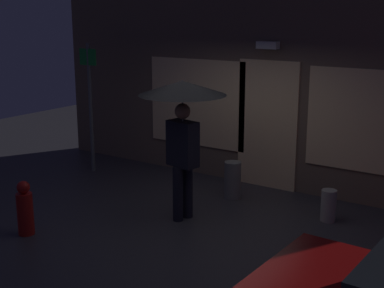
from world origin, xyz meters
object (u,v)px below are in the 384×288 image
object	(u,v)px
person_with_umbrella	(183,107)
sidewalk_bollard	(233,180)
sidewalk_bollard_2	(328,205)
street_sign_post	(90,100)
fire_hydrant	(25,210)

from	to	relation	value
person_with_umbrella	sidewalk_bollard	distance (m)	1.82
person_with_umbrella	sidewalk_bollard_2	distance (m)	2.57
street_sign_post	fire_hydrant	world-z (taller)	street_sign_post
street_sign_post	sidewalk_bollard_2	distance (m)	4.79
street_sign_post	fire_hydrant	size ratio (longest dim) A/B	3.17
person_with_umbrella	fire_hydrant	bearing A→B (deg)	60.20
fire_hydrant	person_with_umbrella	bearing A→B (deg)	48.95
person_with_umbrella	sidewalk_bollard_2	size ratio (longest dim) A/B	4.38
street_sign_post	sidewalk_bollard	size ratio (longest dim) A/B	3.93
street_sign_post	fire_hydrant	xyz separation A→B (m)	(1.38, -2.73, -1.02)
person_with_umbrella	street_sign_post	bearing A→B (deg)	-9.02
sidewalk_bollard	sidewalk_bollard_2	size ratio (longest dim) A/B	1.32
sidewalk_bollard	sidewalk_bollard_2	xyz separation A→B (m)	(1.65, -0.06, -0.07)
person_with_umbrella	sidewalk_bollard	xyz separation A→B (m)	(0.16, 1.19, -1.37)
sidewalk_bollard	sidewalk_bollard_2	world-z (taller)	sidewalk_bollard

